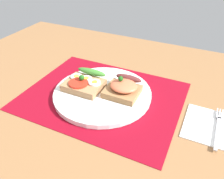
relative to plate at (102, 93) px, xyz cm
name	(u,v)px	position (x,y,z in cm)	size (l,w,h in cm)	color
ground_plane	(103,100)	(0.00, 0.00, -2.59)	(120.00, 90.00, 3.20)	#93653D
placemat	(103,96)	(0.00, 0.00, -0.84)	(43.74, 34.36, 0.30)	maroon
plate	(102,93)	(0.00, 0.00, 0.00)	(27.65, 27.65, 1.37)	white
sandwich_egg_tomato	(85,82)	(-5.64, -0.11, 2.16)	(10.59, 10.09, 4.17)	#AC7D52
sandwich_salmon	(124,88)	(5.69, 1.75, 2.52)	(9.21, 9.84, 5.19)	#A07245
napkin	(215,127)	(30.36, 0.06, -0.69)	(14.35, 13.22, 0.60)	white
fork	(218,126)	(30.93, 0.11, -0.23)	(1.62, 15.10, 0.32)	#B7B7BC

